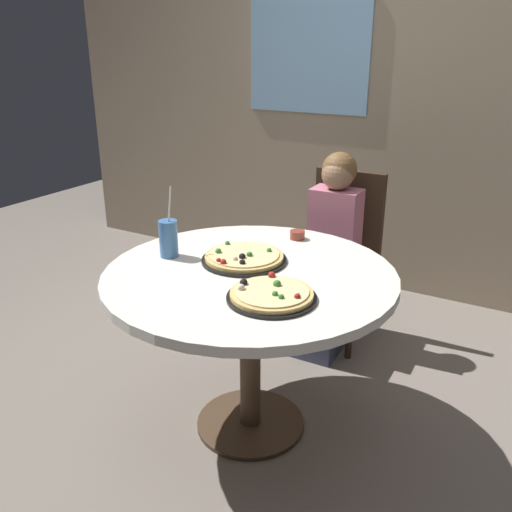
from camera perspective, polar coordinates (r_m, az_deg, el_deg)
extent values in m
plane|color=slate|center=(2.60, -0.58, -17.00)|extent=(8.00, 8.00, 0.00)
cube|color=gray|center=(3.73, 14.55, 18.20)|extent=(5.20, 0.12, 2.90)
cube|color=#8CBFE5|center=(3.88, 5.42, 20.12)|extent=(0.86, 0.02, 0.75)
cylinder|color=silver|center=(2.22, -0.65, -2.09)|extent=(1.18, 1.18, 0.04)
cylinder|color=#4C3826|center=(2.39, -0.61, -10.13)|extent=(0.09, 0.09, 0.69)
cylinder|color=#4C3826|center=(2.60, -0.58, -16.83)|extent=(0.48, 0.48, 0.02)
cube|color=#382619|center=(3.10, 8.07, -1.30)|extent=(0.41, 0.41, 0.04)
cube|color=#382619|center=(3.18, 9.50, 4.14)|extent=(0.40, 0.05, 0.52)
cylinder|color=#382619|center=(3.11, 3.79, -5.60)|extent=(0.04, 0.04, 0.41)
cylinder|color=#382619|center=(3.00, 9.69, -6.96)|extent=(0.04, 0.04, 0.41)
cylinder|color=#382619|center=(3.40, 6.25, -3.30)|extent=(0.04, 0.04, 0.41)
cylinder|color=#382619|center=(3.29, 11.71, -4.45)|extent=(0.04, 0.04, 0.41)
cube|color=#3F4766|center=(3.05, 6.77, -5.87)|extent=(0.25, 0.32, 0.45)
cube|color=#CC728C|center=(3.00, 8.16, 2.80)|extent=(0.26, 0.17, 0.44)
sphere|color=#997051|center=(2.92, 8.47, 8.39)|extent=(0.17, 0.17, 0.17)
sphere|color=brown|center=(2.94, 8.63, 8.84)|extent=(0.18, 0.18, 0.18)
cylinder|color=black|center=(1.98, 1.63, -4.33)|extent=(0.33, 0.33, 0.01)
cylinder|color=#D8B266|center=(1.98, 1.63, -3.97)|extent=(0.30, 0.30, 0.02)
cylinder|color=beige|center=(1.97, 1.64, -3.68)|extent=(0.27, 0.27, 0.01)
sphere|color=#B2231E|center=(2.08, 1.64, -2.00)|extent=(0.03, 0.03, 0.03)
sphere|color=#387F33|center=(1.93, 1.98, -3.94)|extent=(0.02, 0.02, 0.02)
sphere|color=black|center=(2.02, -1.28, -2.77)|extent=(0.03, 0.03, 0.03)
sphere|color=#387F33|center=(2.01, 2.19, -2.89)|extent=(0.03, 0.03, 0.03)
sphere|color=#B2231E|center=(1.92, 4.29, -4.20)|extent=(0.02, 0.02, 0.02)
sphere|color=beige|center=(1.98, -1.55, -3.29)|extent=(0.03, 0.03, 0.03)
sphere|color=beige|center=(1.93, 4.30, -4.01)|extent=(0.02, 0.02, 0.02)
sphere|color=#387F33|center=(1.91, 2.63, -4.26)|extent=(0.02, 0.02, 0.02)
cylinder|color=black|center=(2.32, -1.23, -0.41)|extent=(0.36, 0.36, 0.01)
cylinder|color=#D8B266|center=(2.31, -1.23, -0.09)|extent=(0.33, 0.33, 0.02)
cylinder|color=beige|center=(2.31, -1.24, 0.17)|extent=(0.30, 0.30, 0.01)
sphere|color=#387F33|center=(2.33, 1.41, 0.58)|extent=(0.02, 0.02, 0.02)
sphere|color=#387F33|center=(2.42, -2.99, 1.33)|extent=(0.02, 0.02, 0.02)
sphere|color=#387F33|center=(2.32, -3.92, 0.49)|extent=(0.03, 0.03, 0.03)
sphere|color=black|center=(2.26, -1.43, -0.06)|extent=(0.03, 0.03, 0.03)
sphere|color=beige|center=(2.24, -2.19, -0.29)|extent=(0.02, 0.02, 0.02)
sphere|color=black|center=(2.20, -1.42, -0.66)|extent=(0.02, 0.02, 0.02)
sphere|color=#B2231E|center=(2.21, -3.40, -0.62)|extent=(0.03, 0.03, 0.03)
sphere|color=#387F33|center=(2.28, -0.68, 0.15)|extent=(0.03, 0.03, 0.03)
sphere|color=#B2231E|center=(2.23, -3.89, -0.44)|extent=(0.02, 0.02, 0.02)
cylinder|color=#3F72B2|center=(2.37, -9.05, 1.79)|extent=(0.08, 0.08, 0.16)
cylinder|color=white|center=(2.33, -8.98, 4.47)|extent=(0.01, 0.04, 0.22)
cylinder|color=brown|center=(2.58, 4.30, 2.19)|extent=(0.07, 0.07, 0.04)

